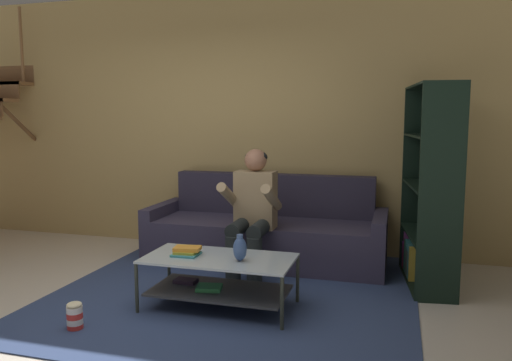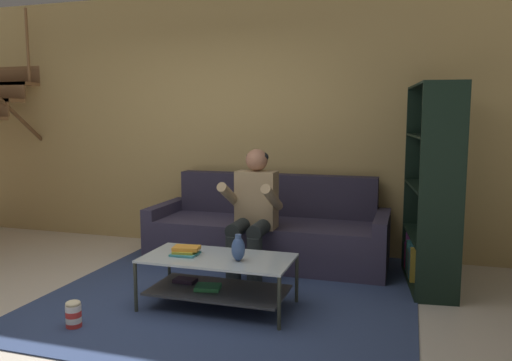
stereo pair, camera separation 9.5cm
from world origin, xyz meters
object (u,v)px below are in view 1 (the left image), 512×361
at_px(bookshelf, 432,206).
at_px(popcorn_tub, 75,316).
at_px(coffee_table, 218,274).
at_px(book_stack, 187,251).
at_px(couch, 266,233).
at_px(vase, 240,249).
at_px(person_seated_center, 252,208).

distance_m(bookshelf, popcorn_tub, 3.12).
relative_size(coffee_table, popcorn_tub, 5.71).
height_order(book_stack, popcorn_tub, book_stack).
bearing_deg(popcorn_tub, couch, 66.88).
xyz_separation_m(coffee_table, vase, (0.20, -0.05, 0.24)).
bearing_deg(bookshelf, book_stack, -148.96).
xyz_separation_m(coffee_table, popcorn_tub, (-0.84, -0.66, -0.17)).
distance_m(couch, popcorn_tub, 2.22).
xyz_separation_m(coffee_table, bookshelf, (1.64, 1.13, 0.43)).
bearing_deg(couch, vase, -83.32).
height_order(couch, bookshelf, bookshelf).
bearing_deg(popcorn_tub, vase, 30.59).
relative_size(book_stack, bookshelf, 0.13).
bearing_deg(coffee_table, person_seated_center, 87.90).
distance_m(book_stack, popcorn_tub, 0.94).
distance_m(book_stack, bookshelf, 2.23).
bearing_deg(coffee_table, couch, 88.70).
relative_size(book_stack, popcorn_tub, 1.10).
relative_size(person_seated_center, bookshelf, 0.67).
xyz_separation_m(couch, vase, (0.17, -1.42, 0.21)).
height_order(couch, popcorn_tub, couch).
bearing_deg(book_stack, coffee_table, 2.28).
bearing_deg(couch, popcorn_tub, -113.12).
relative_size(coffee_table, book_stack, 5.21).
relative_size(bookshelf, popcorn_tub, 8.72).
height_order(vase, bookshelf, bookshelf).
bearing_deg(book_stack, person_seated_center, 71.22).
bearing_deg(person_seated_center, vase, -79.52).
bearing_deg(bookshelf, vase, -140.57).
distance_m(person_seated_center, coffee_table, 0.93).
bearing_deg(book_stack, vase, -5.23).
distance_m(couch, bookshelf, 1.68).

